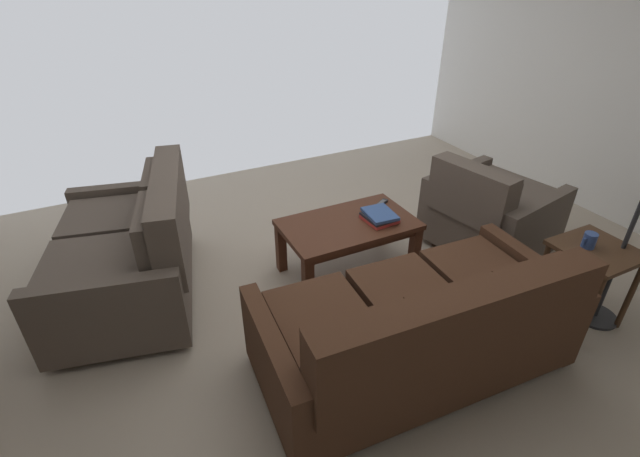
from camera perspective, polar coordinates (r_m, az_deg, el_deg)
ground_plane at (r=3.41m, az=2.74°, el=-8.44°), size 5.79×5.07×0.01m
sofa_main at (r=2.69m, az=12.56°, el=-12.22°), size 1.85×0.99×0.83m
loveseat_near at (r=3.46m, az=-22.67°, el=-2.66°), size 1.17×1.56×0.92m
coffee_table at (r=3.44m, az=3.59°, el=-0.25°), size 1.00×0.59×0.45m
end_table at (r=3.41m, az=31.19°, el=-3.66°), size 0.45×0.45×0.58m
armchair_side at (r=3.99m, az=20.51°, el=2.06°), size 1.00×1.02×0.83m
coffee_mug at (r=3.31m, az=30.88°, el=-1.29°), size 0.10×0.08×0.10m
book_stack at (r=3.43m, az=7.52°, el=1.52°), size 0.23×0.27×0.07m
tv_remote at (r=3.67m, az=7.72°, el=3.14°), size 0.16×0.12×0.02m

